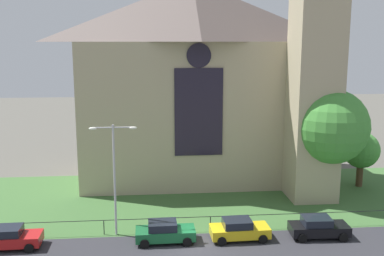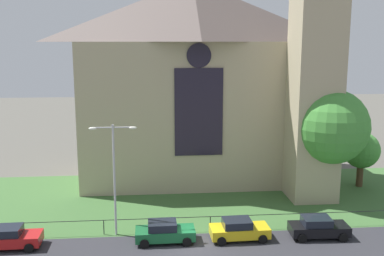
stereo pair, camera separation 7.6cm
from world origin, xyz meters
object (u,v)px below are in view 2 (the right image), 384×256
object	(u,v)px
tree_right_near	(331,127)
parked_car_red	(9,238)
tree_right_far	(361,151)
parked_car_black	(318,227)
streetlamp_near	(114,166)
parked_car_green	(165,232)
church_building	(201,79)
parked_car_yellow	(239,229)

from	to	relation	value
tree_right_near	parked_car_red	size ratio (longest dim) A/B	2.37
tree_right_far	parked_car_black	world-z (taller)	tree_right_far
streetlamp_near	parked_car_green	world-z (taller)	streetlamp_near
parked_car_green	parked_car_black	xyz separation A→B (m)	(11.14, -0.20, 0.00)
parked_car_red	parked_car_green	size ratio (longest dim) A/B	1.00
streetlamp_near	tree_right_near	bearing A→B (deg)	17.62
parked_car_red	church_building	bearing A→B (deg)	45.54
tree_right_near	parked_car_red	xyz separation A→B (m)	(-25.50, -7.38, -5.94)
church_building	streetlamp_near	world-z (taller)	church_building
tree_right_far	streetlamp_near	xyz separation A→B (m)	(-23.02, -9.46, 1.65)
tree_right_far	parked_car_yellow	bearing A→B (deg)	-141.99
church_building	parked_car_yellow	size ratio (longest dim) A/B	6.11
parked_car_red	parked_car_black	xyz separation A→B (m)	(21.82, -0.20, 0.00)
streetlamp_near	church_building	bearing A→B (deg)	61.11
tree_right_near	parked_car_black	world-z (taller)	tree_right_near
tree_right_near	parked_car_yellow	world-z (taller)	tree_right_near
parked_car_green	parked_car_yellow	xyz separation A→B (m)	(5.33, -0.05, 0.00)
streetlamp_near	parked_car_yellow	bearing A→B (deg)	-10.33
parked_car_black	tree_right_near	bearing A→B (deg)	66.45
parked_car_yellow	parked_car_black	xyz separation A→B (m)	(5.81, -0.15, 0.00)
tree_right_near	parked_car_red	bearing A→B (deg)	-163.85
tree_right_far	streetlamp_near	bearing A→B (deg)	-157.66
tree_right_near	parked_car_green	bearing A→B (deg)	-153.52
parked_car_green	church_building	bearing A→B (deg)	74.12
parked_car_yellow	tree_right_near	bearing A→B (deg)	36.38
tree_right_near	parked_car_yellow	bearing A→B (deg)	-141.91
tree_right_far	streetlamp_near	world-z (taller)	streetlamp_near
tree_right_near	tree_right_far	distance (m)	6.69
tree_right_far	tree_right_near	bearing A→B (deg)	-142.16
parked_car_black	parked_car_red	bearing A→B (deg)	-178.19
tree_right_near	parked_car_yellow	size ratio (longest dim) A/B	2.35
streetlamp_near	parked_car_red	world-z (taller)	streetlamp_near
church_building	parked_car_green	distance (m)	18.82
tree_right_far	parked_car_green	distance (m)	22.58
streetlamp_near	parked_car_red	size ratio (longest dim) A/B	1.95
parked_car_yellow	church_building	bearing A→B (deg)	92.19
parked_car_red	parked_car_yellow	size ratio (longest dim) A/B	0.99
tree_right_far	church_building	bearing A→B (deg)	163.09
parked_car_green	parked_car_yellow	world-z (taller)	same
streetlamp_near	parked_car_black	size ratio (longest dim) A/B	1.93
church_building	streetlamp_near	bearing A→B (deg)	-118.89
tree_right_near	parked_car_red	distance (m)	27.20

